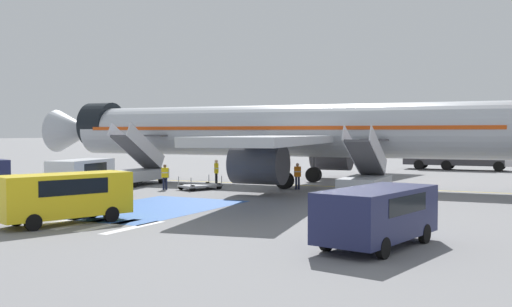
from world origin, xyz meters
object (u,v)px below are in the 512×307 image
(boarding_stairs_forward, at_px, (138,170))
(ground_crew_1, at_px, (216,171))
(fuel_tanker, at_px, (457,152))
(traffic_cone_0, at_px, (26,179))
(ground_crew_2, at_px, (165,175))
(airliner, at_px, (289,131))
(service_van_2, at_px, (81,175))
(service_van_0, at_px, (64,194))
(baggage_cart, at_px, (200,186))
(ground_crew_0, at_px, (298,174))
(service_van_3, at_px, (377,211))
(boarding_stairs_aft, at_px, (365,178))
(terminal_building, at_px, (463,129))

(boarding_stairs_forward, distance_m, ground_crew_1, 5.65)
(boarding_stairs_forward, relative_size, fuel_tanker, 0.51)
(traffic_cone_0, bearing_deg, fuel_tanker, 49.33)
(ground_crew_2, relative_size, traffic_cone_0, 2.80)
(airliner, xyz_separation_m, boarding_stairs_forward, (-9.41, -4.79, -2.71))
(ground_crew_1, bearing_deg, service_van_2, 118.90)
(airliner, distance_m, service_van_0, 20.62)
(baggage_cart, xyz_separation_m, ground_crew_0, (5.53, 2.91, 0.72))
(service_van_3, distance_m, traffic_cone_0, 31.97)
(baggage_cart, bearing_deg, boarding_stairs_aft, -148.49)
(boarding_stairs_forward, bearing_deg, fuel_tanker, 55.16)
(ground_crew_2, height_order, traffic_cone_0, ground_crew_2)
(terminal_building, bearing_deg, fuel_tanker, -82.72)
(baggage_cart, bearing_deg, service_van_2, 84.40)
(service_van_3, xyz_separation_m, traffic_cone_0, (-29.44, 12.45, -0.85))
(boarding_stairs_forward, distance_m, fuel_tanker, 32.64)
(traffic_cone_0, bearing_deg, ground_crew_0, 12.18)
(fuel_tanker, distance_m, ground_crew_0, 26.40)
(airliner, distance_m, boarding_stairs_forward, 10.90)
(fuel_tanker, bearing_deg, service_van_0, -12.15)
(boarding_stairs_aft, distance_m, service_van_3, 16.27)
(boarding_stairs_forward, height_order, ground_crew_0, boarding_stairs_forward)
(boarding_stairs_aft, relative_size, service_van_3, 1.00)
(service_van_3, height_order, baggage_cart, service_van_3)
(service_van_2, bearing_deg, boarding_stairs_aft, 18.72)
(service_van_2, xyz_separation_m, ground_crew_0, (9.12, 9.76, -0.30))
(ground_crew_0, height_order, terminal_building, terminal_building)
(boarding_stairs_forward, distance_m, service_van_0, 17.88)
(service_van_2, distance_m, terminal_building, 95.09)
(baggage_cart, relative_size, terminal_building, 0.04)
(airliner, relative_size, ground_crew_1, 23.08)
(service_van_3, bearing_deg, service_van_2, 170.57)
(boarding_stairs_aft, relative_size, service_van_0, 0.96)
(service_van_2, bearing_deg, baggage_cart, 49.47)
(airliner, relative_size, traffic_cone_0, 71.82)
(service_van_0, height_order, service_van_3, service_van_0)
(ground_crew_0, relative_size, traffic_cone_0, 2.93)
(ground_crew_0, bearing_deg, boarding_stairs_aft, 133.74)
(boarding_stairs_aft, height_order, ground_crew_0, boarding_stairs_aft)
(boarding_stairs_aft, distance_m, service_van_2, 16.37)
(service_van_0, xyz_separation_m, terminal_building, (1.15, 102.59, 3.13))
(boarding_stairs_aft, distance_m, ground_crew_0, 4.98)
(ground_crew_0, bearing_deg, terminal_building, -121.28)
(ground_crew_2, bearing_deg, service_van_2, -154.30)
(service_van_2, height_order, ground_crew_1, service_van_2)
(traffic_cone_0, bearing_deg, airliner, 21.73)
(ground_crew_1, bearing_deg, terminal_building, -45.08)
(boarding_stairs_forward, relative_size, ground_crew_2, 3.27)
(service_van_3, bearing_deg, ground_crew_1, 144.44)
(service_van_2, height_order, terminal_building, terminal_building)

